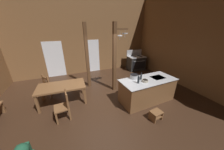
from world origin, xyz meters
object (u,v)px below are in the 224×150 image
at_px(kitchen_island, 147,90).
at_px(step_stool, 156,115).
at_px(ladderback_chair_by_post, 63,106).
at_px(bottle_tall_on_counter, 141,77).
at_px(stove_range, 136,63).
at_px(mixing_bowl_on_counter, 145,81).
at_px(ladderback_chair_near_window, 50,85).
at_px(bottle_short_on_counter, 139,80).
at_px(dining_table, 62,88).
at_px(stockpot_on_counter, 134,76).

height_order(kitchen_island, step_stool, kitchen_island).
bearing_deg(ladderback_chair_by_post, step_stool, -23.54).
distance_m(ladderback_chair_by_post, bottle_tall_on_counter, 2.86).
distance_m(stove_range, mixing_bowl_on_counter, 3.93).
bearing_deg(ladderback_chair_by_post, ladderback_chair_near_window, 106.34).
bearing_deg(bottle_tall_on_counter, stove_range, 58.84).
distance_m(mixing_bowl_on_counter, bottle_tall_on_counter, 0.23).
bearing_deg(bottle_short_on_counter, dining_table, 154.11).
relative_size(step_stool, bottle_short_on_counter, 1.16).
distance_m(kitchen_island, bottle_short_on_counter, 0.81).
bearing_deg(step_stool, bottle_tall_on_counter, 84.70).
xyz_separation_m(step_stool, stockpot_on_counter, (-0.09, 1.27, 0.84)).
xyz_separation_m(kitchen_island, bottle_tall_on_counter, (-0.27, 0.11, 0.58)).
distance_m(stove_range, step_stool, 4.74).
xyz_separation_m(dining_table, ladderback_chair_by_post, (0.02, -0.93, -0.20)).
relative_size(dining_table, ladderback_chair_near_window, 1.83).
height_order(dining_table, ladderback_chair_by_post, ladderback_chair_by_post).
bearing_deg(dining_table, stove_range, 24.56).
distance_m(kitchen_island, mixing_bowl_on_counter, 0.57).
distance_m(stove_range, ladderback_chair_by_post, 5.65).
height_order(stockpot_on_counter, bottle_tall_on_counter, bottle_tall_on_counter).
height_order(step_stool, bottle_tall_on_counter, bottle_tall_on_counter).
height_order(stove_range, ladderback_chair_near_window, stove_range).
xyz_separation_m(dining_table, mixing_bowl_on_counter, (2.85, -1.24, 0.32)).
xyz_separation_m(ladderback_chair_by_post, bottle_tall_on_counter, (2.80, -0.09, 0.59)).
relative_size(ladderback_chair_near_window, ladderback_chair_by_post, 1.00).
bearing_deg(ladderback_chair_near_window, bottle_tall_on_counter, -28.74).
distance_m(step_stool, stockpot_on_counter, 1.52).
bearing_deg(ladderback_chair_near_window, mixing_bowl_on_counter, -31.35).
height_order(ladderback_chair_near_window, bottle_tall_on_counter, bottle_tall_on_counter).
distance_m(bottle_tall_on_counter, bottle_short_on_counter, 0.35).
xyz_separation_m(mixing_bowl_on_counter, bottle_tall_on_counter, (-0.03, 0.22, 0.07)).
bearing_deg(ladderback_chair_by_post, stockpot_on_counter, 2.06).
xyz_separation_m(kitchen_island, mixing_bowl_on_counter, (-0.24, -0.11, 0.51)).
bearing_deg(kitchen_island, stove_range, 63.32).
distance_m(mixing_bowl_on_counter, bottle_short_on_counter, 0.31).
bearing_deg(step_stool, dining_table, 142.26).
bearing_deg(bottle_short_on_counter, step_stool, -79.18).
bearing_deg(stove_range, dining_table, -155.44).
bearing_deg(ladderback_chair_near_window, dining_table, -58.50).
bearing_deg(step_stool, stove_range, 64.62).
distance_m(stove_range, ladderback_chair_near_window, 5.41).
height_order(stockpot_on_counter, bottle_short_on_counter, bottle_short_on_counter).
xyz_separation_m(ladderback_chair_by_post, bottle_short_on_counter, (2.54, -0.31, 0.61)).
bearing_deg(bottle_short_on_counter, stove_range, 57.24).
bearing_deg(bottle_short_on_counter, ladderback_chair_near_window, 146.20).
relative_size(stockpot_on_counter, bottle_tall_on_counter, 1.29).
xyz_separation_m(ladderback_chair_by_post, stockpot_on_counter, (2.61, 0.09, 0.56)).
distance_m(step_stool, bottle_short_on_counter, 1.25).
bearing_deg(ladderback_chair_near_window, stove_range, 14.70).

